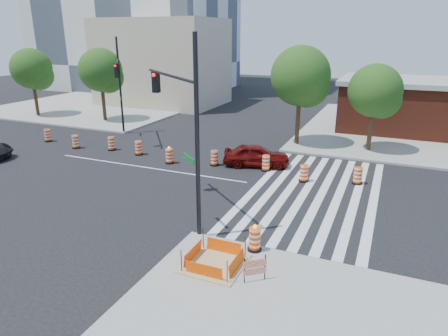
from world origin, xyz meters
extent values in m
plane|color=black|center=(0.00, 0.00, 0.00)|extent=(120.00, 120.00, 0.00)
cube|color=gray|center=(18.00, 18.00, 0.07)|extent=(22.00, 22.00, 0.15)
cube|color=gray|center=(-18.00, 18.00, 0.07)|extent=(22.00, 22.00, 0.15)
cube|color=silver|center=(7.80, 0.00, 0.01)|extent=(0.45, 13.50, 0.01)
cube|color=silver|center=(8.70, 0.00, 0.01)|extent=(0.45, 13.50, 0.01)
cube|color=silver|center=(9.60, 0.00, 0.01)|extent=(0.45, 13.50, 0.01)
cube|color=silver|center=(10.50, 0.00, 0.01)|extent=(0.45, 13.50, 0.01)
cube|color=silver|center=(11.40, 0.00, 0.01)|extent=(0.45, 13.50, 0.01)
cube|color=silver|center=(12.30, 0.00, 0.01)|extent=(0.45, 13.50, 0.01)
cube|color=silver|center=(13.20, 0.00, 0.01)|extent=(0.45, 13.50, 0.01)
cube|color=silver|center=(14.10, 0.00, 0.01)|extent=(0.45, 13.50, 0.01)
cube|color=silver|center=(0.00, 0.00, 0.01)|extent=(14.00, 0.12, 0.01)
cube|color=tan|center=(9.00, -9.00, 0.17)|extent=(2.20, 2.20, 0.05)
cube|color=#F14F04|center=(9.00, -9.90, 0.43)|extent=(1.44, 0.02, 0.55)
cube|color=#F14F04|center=(9.00, -8.10, 0.43)|extent=(1.44, 0.02, 0.55)
cube|color=#F14F04|center=(8.10, -9.00, 0.43)|extent=(0.02, 1.44, 0.55)
cube|color=#F14F04|center=(9.90, -9.00, 0.43)|extent=(0.02, 1.44, 0.55)
cylinder|color=black|center=(8.10, -9.90, 0.60)|extent=(0.04, 0.04, 0.90)
cylinder|color=black|center=(9.90, -9.90, 0.60)|extent=(0.04, 0.04, 0.90)
cylinder|color=black|center=(8.10, -8.10, 0.60)|extent=(0.04, 0.04, 0.90)
cylinder|color=black|center=(9.90, -8.10, 0.60)|extent=(0.04, 0.04, 0.90)
cube|color=maroon|center=(18.00, 18.00, 2.10)|extent=(16.00, 8.00, 4.20)
cube|color=gray|center=(18.00, 18.00, 4.40)|extent=(16.50, 8.50, 0.40)
cube|color=#B7A78B|center=(-12.00, 22.00, 5.00)|extent=(14.00, 10.00, 10.00)
imported|color=#550907|center=(6.49, 3.19, 0.74)|extent=(4.65, 2.90, 1.48)
cylinder|color=black|center=(7.38, -7.03, 4.31)|extent=(0.19, 0.19, 8.33)
cylinder|color=black|center=(5.01, -4.99, 6.60)|extent=(4.82, 4.17, 0.12)
cube|color=black|center=(3.36, -3.56, 6.08)|extent=(0.33, 0.29, 1.04)
sphere|color=#FF0C0C|center=(3.36, -3.74, 6.45)|extent=(0.19, 0.19, 0.19)
cube|color=#0C591E|center=(6.59, -6.35, 3.27)|extent=(0.97, 0.85, 0.26)
cylinder|color=black|center=(-7.23, 7.27, 4.13)|extent=(0.18, 0.18, 7.97)
cylinder|color=black|center=(-5.46, 4.86, 6.33)|extent=(3.64, 4.88, 0.12)
cube|color=black|center=(-4.22, 3.18, 5.83)|extent=(0.32, 0.28, 1.00)
sphere|color=#FF0C0C|center=(-4.22, 3.00, 6.18)|extent=(0.18, 0.18, 0.18)
cube|color=#0C591E|center=(-6.64, 6.47, 3.14)|extent=(0.74, 0.99, 0.25)
cylinder|color=black|center=(10.04, -7.40, 0.20)|extent=(0.58, 0.58, 0.10)
cylinder|color=#FF4205|center=(10.04, -7.40, 0.68)|extent=(0.46, 0.46, 0.91)
sphere|color=#FF990C|center=(10.04, -7.40, 1.20)|extent=(0.15, 0.15, 0.15)
cube|color=#FF4205|center=(10.73, -9.39, 0.85)|extent=(0.68, 0.57, 0.28)
cube|color=#FF4205|center=(10.73, -9.39, 0.53)|extent=(0.68, 0.57, 0.22)
cylinder|color=black|center=(10.44, -9.63, 0.65)|extent=(0.04, 0.04, 1.00)
cylinder|color=black|center=(11.03, -9.15, 0.65)|extent=(0.04, 0.04, 1.00)
cylinder|color=#382314|center=(-20.17, 9.85, 2.18)|extent=(0.34, 0.34, 4.37)
sphere|color=#174012|center=(-20.17, 9.85, 4.92)|extent=(4.10, 4.10, 4.10)
sphere|color=#174012|center=(-19.63, 10.17, 4.23)|extent=(3.00, 3.00, 3.00)
sphere|color=#174012|center=(-20.59, 9.64, 4.51)|extent=(2.73, 2.73, 2.73)
cylinder|color=#382314|center=(-11.96, 10.61, 2.22)|extent=(0.35, 0.35, 4.45)
sphere|color=#174012|center=(-11.96, 10.61, 5.00)|extent=(4.17, 4.17, 4.17)
sphere|color=#174012|center=(-11.42, 10.94, 4.31)|extent=(3.06, 3.06, 3.06)
sphere|color=#174012|center=(-12.39, 10.39, 4.59)|extent=(2.78, 2.78, 2.78)
cylinder|color=#382314|center=(7.74, 9.36, 2.38)|extent=(0.33, 0.33, 4.76)
sphere|color=#174012|center=(7.74, 9.36, 5.36)|extent=(4.47, 4.47, 4.47)
sphere|color=#174012|center=(8.26, 9.68, 4.61)|extent=(3.27, 3.27, 3.27)
sphere|color=#174012|center=(7.33, 9.16, 4.91)|extent=(2.98, 2.98, 2.98)
cylinder|color=#382314|center=(13.08, 9.64, 2.01)|extent=(0.33, 0.33, 4.02)
sphere|color=#174012|center=(13.08, 9.64, 4.52)|extent=(3.77, 3.77, 3.77)
sphere|color=#174012|center=(13.59, 9.95, 3.90)|extent=(2.76, 2.76, 2.76)
sphere|color=#174012|center=(12.66, 9.44, 4.15)|extent=(2.51, 2.51, 2.51)
cylinder|color=black|center=(-11.12, 2.45, 0.05)|extent=(0.60, 0.60, 0.10)
cylinder|color=#FF4205|center=(-11.12, 2.45, 0.55)|extent=(0.48, 0.48, 0.95)
cylinder|color=black|center=(-7.61, 1.80, 0.05)|extent=(0.60, 0.60, 0.10)
cylinder|color=#FF4205|center=(-7.61, 1.80, 0.55)|extent=(0.48, 0.48, 0.95)
cylinder|color=black|center=(-4.74, 2.45, 0.05)|extent=(0.60, 0.60, 0.10)
cylinder|color=#FF4205|center=(-4.74, 2.45, 0.55)|extent=(0.48, 0.48, 0.95)
cylinder|color=black|center=(-2.16, 2.23, 0.05)|extent=(0.60, 0.60, 0.10)
cylinder|color=#FF4205|center=(-2.16, 2.23, 0.55)|extent=(0.48, 0.48, 0.95)
cylinder|color=black|center=(0.90, 1.40, 0.05)|extent=(0.60, 0.60, 0.10)
cylinder|color=#FF4205|center=(0.90, 1.40, 0.55)|extent=(0.48, 0.48, 0.95)
sphere|color=#FF990C|center=(0.90, 1.40, 1.10)|extent=(0.16, 0.16, 0.16)
cylinder|color=black|center=(3.90, 2.19, 0.05)|extent=(0.60, 0.60, 0.10)
cylinder|color=#FF4205|center=(3.90, 2.19, 0.55)|extent=(0.48, 0.48, 0.95)
cylinder|color=black|center=(7.38, 2.50, 0.05)|extent=(0.60, 0.60, 0.10)
cylinder|color=#FF4205|center=(7.38, 2.50, 0.55)|extent=(0.48, 0.48, 0.95)
cylinder|color=black|center=(10.06, 1.52, 0.05)|extent=(0.60, 0.60, 0.10)
cylinder|color=#FF4205|center=(10.06, 1.52, 0.55)|extent=(0.48, 0.48, 0.95)
cylinder|color=black|center=(13.04, 2.36, 0.05)|extent=(0.60, 0.60, 0.10)
cylinder|color=#FF4205|center=(13.04, 2.36, 0.55)|extent=(0.48, 0.48, 0.95)
camera|label=1|loc=(14.48, -20.85, 8.45)|focal=32.00mm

